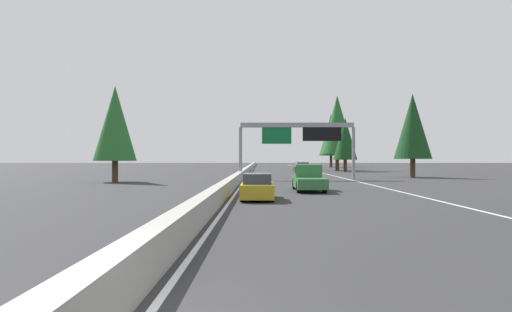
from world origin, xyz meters
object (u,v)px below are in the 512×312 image
sedan_mid_center (257,187)px  conifer_right_near (413,126)px  sign_gantry_overhead (299,134)px  sedan_far_left (298,167)px  conifer_right_mid (345,139)px  pickup_distant_b (308,178)px  conifer_right_far (337,125)px  conifer_right_distant (331,135)px  minivan_far_right (302,166)px  conifer_left_near (115,124)px

sedan_mid_center → conifer_right_near: size_ratio=0.43×
sign_gantry_overhead → sedan_far_left: size_ratio=2.88×
sedan_mid_center → conifer_right_mid: bearing=-15.9°
pickup_distant_b → conifer_right_far: bearing=-12.0°
sign_gantry_overhead → conifer_right_distant: 68.07m
sedan_far_left → pickup_distant_b: bearing=175.9°
sedan_far_left → conifer_right_distant: size_ratio=0.32×
pickup_distant_b → sedan_far_left: (52.23, -3.74, -0.23)m
sedan_mid_center → conifer_right_distant: conifer_right_distant is taller
conifer_right_distant → conifer_right_far: bearing=173.2°
minivan_far_right → sedan_far_left: minivan_far_right is taller
sign_gantry_overhead → minivan_far_right: bearing=-6.0°
minivan_far_right → conifer_right_mid: size_ratio=0.53×
sedan_mid_center → sedan_far_left: bearing=-7.1°
conifer_right_mid → sign_gantry_overhead: bearing=159.8°
sedan_far_left → conifer_right_mid: 11.45m
conifer_right_near → conifer_right_far: bearing=7.2°
conifer_right_near → conifer_left_near: 34.49m
pickup_distant_b → sedan_far_left: pickup_distant_b is taller
sign_gantry_overhead → sedan_mid_center: 24.21m
conifer_right_near → conifer_right_distant: size_ratio=0.74×
sedan_mid_center → conifer_right_near: 35.05m
conifer_right_mid → conifer_right_distant: conifer_right_distant is taller
pickup_distant_b → conifer_right_far: conifer_right_far is taller
conifer_right_near → conifer_right_distant: conifer_right_distant is taller
sign_gantry_overhead → conifer_right_distant: size_ratio=0.92×
conifer_right_near → conifer_left_near: size_ratio=1.08×
pickup_distant_b → conifer_right_distant: size_ratio=0.41×
conifer_right_near → sedan_mid_center: bearing=147.3°
sign_gantry_overhead → conifer_right_distant: (66.51, -14.10, 3.45)m
conifer_left_near → sedan_mid_center: bearing=-142.4°
pickup_distant_b → conifer_left_near: conifer_left_near is taller
pickup_distant_b → conifer_right_near: size_ratio=0.55×
pickup_distant_b → conifer_right_near: conifer_right_near is taller
conifer_left_near → pickup_distant_b: bearing=-122.8°
sign_gantry_overhead → sedan_far_left: sign_gantry_overhead is taller
pickup_distant_b → conifer_right_far: (52.90, -11.23, 7.82)m
sign_gantry_overhead → sedan_far_left: bearing=-4.8°
sign_gantry_overhead → conifer_right_far: size_ratio=0.88×
conifer_right_near → conifer_right_distant: bearing=0.2°
sign_gantry_overhead → conifer_right_mid: size_ratio=1.35×
conifer_right_far → conifer_left_near: 50.68m
minivan_far_right → conifer_right_far: size_ratio=0.35×
conifer_right_distant → sedan_mid_center: bearing=168.4°
sedan_far_left → conifer_right_near: bearing=-159.3°
minivan_far_right → conifer_right_mid: bearing=-77.9°
minivan_far_right → pickup_distant_b: bearing=175.3°
sedan_mid_center → conifer_right_near: (29.15, -18.68, 5.50)m
conifer_right_mid → conifer_right_distant: 38.06m
pickup_distant_b → conifer_left_near: 21.52m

